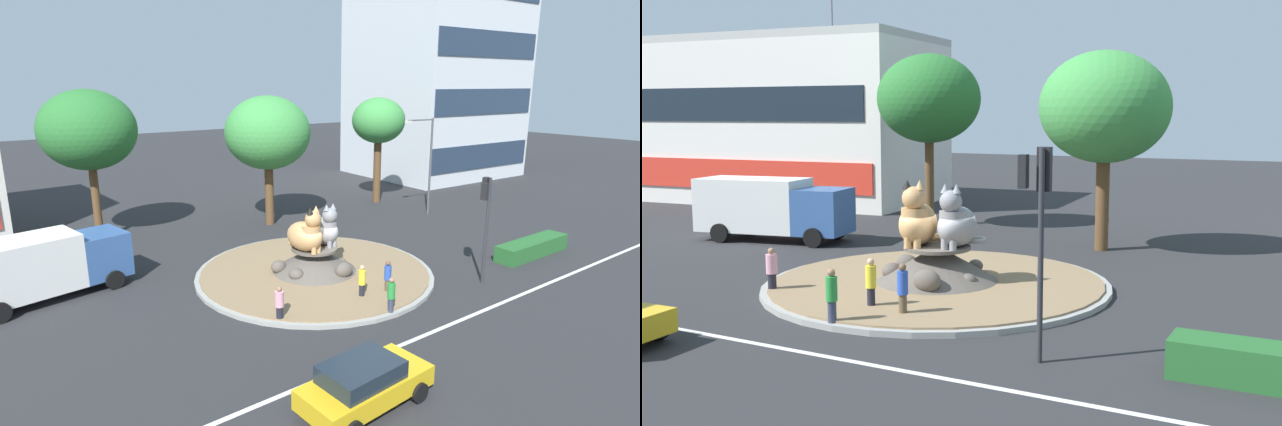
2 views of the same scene
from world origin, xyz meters
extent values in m
plane|color=#28282B|center=(0.00, 0.00, 0.00)|extent=(160.00, 160.00, 0.00)
cube|color=silver|center=(0.00, -7.71, 0.00)|extent=(112.00, 0.20, 0.01)
cylinder|color=gray|center=(0.00, 0.00, 0.09)|extent=(11.94, 11.94, 0.18)
cylinder|color=#846B4C|center=(0.00, 0.00, 0.21)|extent=(11.47, 11.47, 0.06)
cone|color=#564F47|center=(0.00, 0.00, 0.85)|extent=(4.23, 4.23, 1.21)
cylinder|color=#564F47|center=(0.00, 0.00, 1.40)|extent=(2.32, 2.32, 0.12)
ellipsoid|color=#564F47|center=(1.40, -0.39, 0.47)|extent=(0.56, 0.53, 0.45)
ellipsoid|color=#564F47|center=(0.56, 1.87, 0.47)|extent=(0.57, 0.44, 0.46)
ellipsoid|color=#564F47|center=(-1.69, 0.73, 0.56)|extent=(0.80, 0.66, 0.64)
ellipsoid|color=#564F47|center=(-1.49, -0.55, 0.53)|extent=(0.72, 0.78, 0.57)
ellipsoid|color=#564F47|center=(0.56, -1.67, 0.62)|extent=(0.95, 0.67, 0.76)
ellipsoid|color=tan|center=(-0.68, -0.12, 2.18)|extent=(1.75, 2.27, 1.46)
cylinder|color=tan|center=(-0.58, -0.51, 2.35)|extent=(1.16, 1.16, 0.91)
sphere|color=tan|center=(-0.54, -0.65, 3.14)|extent=(0.80, 0.80, 0.80)
torus|color=tan|center=(-0.58, 0.75, 1.60)|extent=(0.91, 0.91, 0.18)
cone|color=tan|center=(-0.33, -0.60, 3.61)|extent=(0.40, 0.40, 0.33)
cone|color=black|center=(-0.76, -0.71, 3.61)|extent=(0.40, 0.40, 0.33)
cylinder|color=tan|center=(-0.33, -0.79, 1.64)|extent=(0.26, 0.26, 0.36)
cylinder|color=tan|center=(-0.66, -0.87, 1.64)|extent=(0.26, 0.26, 0.36)
ellipsoid|color=gray|center=(0.68, 0.19, 2.15)|extent=(1.31, 1.97, 1.39)
cylinder|color=gray|center=(0.70, -0.19, 2.31)|extent=(0.95, 0.95, 0.87)
sphere|color=gray|center=(0.71, -0.33, 3.07)|extent=(0.76, 0.76, 0.76)
torus|color=gray|center=(0.96, 0.99, 1.59)|extent=(1.06, 1.06, 0.17)
cone|color=gray|center=(0.92, -0.32, 3.51)|extent=(0.33, 0.33, 0.31)
cone|color=gray|center=(0.50, -0.34, 3.51)|extent=(0.33, 0.33, 0.31)
cylinder|color=gray|center=(0.88, -0.49, 1.63)|extent=(0.24, 0.24, 0.35)
cylinder|color=gray|center=(0.56, -0.51, 1.63)|extent=(0.24, 0.24, 0.35)
cylinder|color=#2D2D33|center=(6.00, -5.70, 2.59)|extent=(0.14, 0.14, 5.19)
cube|color=black|center=(5.98, -5.48, 4.66)|extent=(0.34, 0.27, 1.05)
sphere|color=red|center=(5.97, -5.40, 4.98)|extent=(0.18, 0.18, 0.18)
sphere|color=#392706|center=(5.97, -5.40, 4.66)|extent=(0.18, 0.18, 0.18)
sphere|color=black|center=(5.97, -5.40, 4.35)|extent=(0.18, 0.18, 0.18)
cube|color=black|center=(5.55, -5.74, 4.61)|extent=(0.22, 0.30, 0.80)
cube|color=silver|center=(27.54, 16.90, 15.53)|extent=(14.97, 13.59, 31.07)
cube|color=#233347|center=(27.32, 10.30, 2.59)|extent=(13.66, 0.56, 2.35)
cube|color=#233347|center=(27.32, 10.30, 7.77)|extent=(13.66, 0.56, 2.35)
cube|color=#233347|center=(27.32, 10.30, 12.94)|extent=(13.66, 0.56, 2.35)
cube|color=#235B28|center=(11.62, -4.87, 0.45)|extent=(5.39, 1.20, 0.90)
cylinder|color=brown|center=(-7.40, 12.40, 2.29)|extent=(0.48, 0.48, 4.58)
ellipsoid|color=#286B2D|center=(-7.40, 12.40, 6.79)|extent=(5.52, 5.52, 4.69)
cylinder|color=brown|center=(3.00, 9.47, 2.00)|extent=(0.59, 0.59, 3.99)
ellipsoid|color=#3D8E42|center=(3.00, 9.47, 6.27)|extent=(5.69, 5.69, 4.84)
cylinder|color=brown|center=(13.53, 10.16, 2.46)|extent=(0.61, 0.61, 4.91)
ellipsoid|color=#3D8E42|center=(13.53, 10.16, 6.59)|extent=(4.20, 4.20, 3.57)
cylinder|color=#4C4C51|center=(13.93, 4.95, 3.52)|extent=(0.16, 0.16, 7.04)
cylinder|color=#4C4C51|center=(12.89, 5.12, 6.94)|extent=(2.09, 0.44, 0.10)
cube|color=silver|center=(11.86, 5.29, 6.84)|extent=(0.50, 0.24, 0.16)
cylinder|color=#33384C|center=(-0.18, -5.70, 0.40)|extent=(0.24, 0.24, 0.79)
cylinder|color=#288C38|center=(-0.18, -5.70, 1.14)|extent=(0.33, 0.33, 0.69)
sphere|color=#936B4C|center=(-0.18, -5.70, 1.60)|extent=(0.23, 0.23, 0.23)
cylinder|color=brown|center=(1.15, -4.11, 0.39)|extent=(0.24, 0.24, 0.78)
cylinder|color=#284CB2|center=(1.15, -4.11, 1.13)|extent=(0.32, 0.32, 0.68)
sphere|color=brown|center=(1.15, -4.11, 1.58)|extent=(0.23, 0.23, 0.23)
cylinder|color=black|center=(-0.15, -3.82, 0.39)|extent=(0.24, 0.24, 0.78)
cylinder|color=yellow|center=(-0.15, -3.82, 1.12)|extent=(0.32, 0.32, 0.68)
sphere|color=tan|center=(-0.15, -3.82, 1.57)|extent=(0.22, 0.22, 0.22)
cylinder|color=black|center=(-4.27, -3.54, 0.37)|extent=(0.28, 0.28, 0.74)
cylinder|color=pink|center=(-4.27, -3.54, 1.07)|extent=(0.37, 0.37, 0.65)
sphere|color=#936B4C|center=(-4.27, -3.54, 1.50)|extent=(0.21, 0.21, 0.21)
cube|color=gold|center=(-5.01, -9.62, 0.64)|extent=(4.30, 2.06, 0.64)
cube|color=#19232D|center=(-5.22, -9.64, 1.23)|extent=(2.44, 1.74, 0.54)
cylinder|color=black|center=(-3.68, -8.64, 0.32)|extent=(0.65, 0.26, 0.64)
cylinder|color=black|center=(-3.57, -10.45, 0.32)|extent=(0.65, 0.26, 0.64)
cylinder|color=black|center=(-6.45, -8.80, 0.32)|extent=(0.65, 0.26, 0.64)
cube|color=#335693|center=(-8.98, 5.25, 1.50)|extent=(2.61, 2.73, 2.10)
cube|color=silver|center=(-12.57, 4.55, 1.70)|extent=(5.48, 3.29, 2.50)
cylinder|color=black|center=(-9.13, 6.42, 0.45)|extent=(0.94, 0.47, 0.90)
cylinder|color=black|center=(-8.68, 4.11, 0.45)|extent=(0.94, 0.47, 0.90)
camera|label=1|loc=(-13.92, -19.46, 9.44)|focal=28.13mm
camera|label=2|loc=(12.16, -21.73, 5.94)|focal=41.21mm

